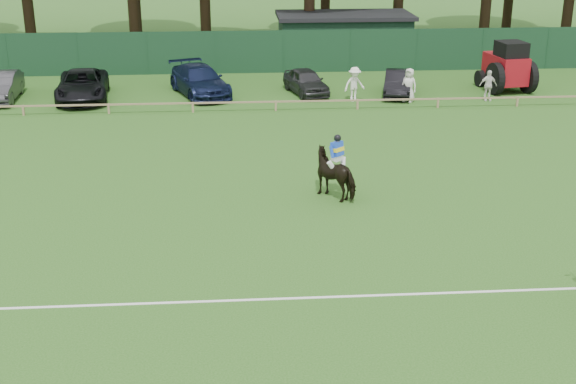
{
  "coord_description": "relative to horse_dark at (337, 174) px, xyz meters",
  "views": [
    {
      "loc": [
        -1.06,
        -18.32,
        9.42
      ],
      "look_at": [
        0.5,
        3.0,
        1.4
      ],
      "focal_mm": 48.0,
      "sensor_mm": 36.0,
      "label": 1
    }
  ],
  "objects": [
    {
      "name": "ground",
      "position": [
        -2.4,
        -6.2,
        -0.82
      ],
      "size": [
        160.0,
        160.0,
        0.0
      ],
      "primitive_type": "plane",
      "color": "#1E4C14",
      "rests_on": "ground"
    },
    {
      "name": "horse_dark",
      "position": [
        0.0,
        0.0,
        0.0
      ],
      "size": [
        1.97,
        2.02,
        1.64
      ],
      "primitive_type": "imported",
      "rotation": [
        0.0,
        0.0,
        3.9
      ],
      "color": "black",
      "rests_on": "ground"
    },
    {
      "name": "sedan_grey",
      "position": [
        -15.22,
        14.99,
        -0.11
      ],
      "size": [
        1.77,
        4.41,
        1.43
      ],
      "primitive_type": "imported",
      "rotation": [
        0.0,
        0.0,
        0.06
      ],
      "color": "#313033",
      "rests_on": "ground"
    },
    {
      "name": "suv_black",
      "position": [
        -11.11,
        14.79,
        -0.08
      ],
      "size": [
        3.01,
        5.57,
        1.48
      ],
      "primitive_type": "imported",
      "rotation": [
        0.0,
        0.0,
        0.11
      ],
      "color": "black",
      "rests_on": "ground"
    },
    {
      "name": "sedan_navy",
      "position": [
        -5.17,
        15.41,
        -0.06
      ],
      "size": [
        3.82,
        5.65,
        1.52
      ],
      "primitive_type": "imported",
      "rotation": [
        0.0,
        0.0,
        0.35
      ],
      "color": "#131B3C",
      "rests_on": "ground"
    },
    {
      "name": "hatch_grey",
      "position": [
        0.41,
        15.28,
        -0.16
      ],
      "size": [
        2.49,
        4.13,
        1.31
      ],
      "primitive_type": "imported",
      "rotation": [
        0.0,
        0.0,
        0.26
      ],
      "color": "#2D2D2F",
      "rests_on": "ground"
    },
    {
      "name": "estate_black",
      "position": [
        5.2,
        14.63,
        -0.18
      ],
      "size": [
        2.26,
        4.09,
        1.28
      ],
      "primitive_type": "imported",
      "rotation": [
        0.0,
        0.0,
        -0.25
      ],
      "color": "black",
      "rests_on": "ground"
    },
    {
      "name": "spectator_left",
      "position": [
        2.69,
        13.44,
        0.06
      ],
      "size": [
        1.29,
        1.01,
        1.75
      ],
      "primitive_type": "imported",
      "rotation": [
        0.0,
        0.0,
        0.36
      ],
      "color": "white",
      "rests_on": "ground"
    },
    {
      "name": "spectator_mid",
      "position": [
        9.49,
        13.09,
        -0.04
      ],
      "size": [
        0.94,
        0.45,
        1.57
      ],
      "primitive_type": "imported",
      "rotation": [
        0.0,
        0.0,
        0.07
      ],
      "color": "silver",
      "rests_on": "ground"
    },
    {
      "name": "spectator_right",
      "position": [
        5.43,
        13.15,
        0.03
      ],
      "size": [
        0.99,
        0.95,
        1.71
      ],
      "primitive_type": "imported",
      "rotation": [
        0.0,
        0.0,
        -0.68
      ],
      "color": "silver",
      "rests_on": "ground"
    },
    {
      "name": "rider_dark",
      "position": [
        0.01,
        -0.01,
        0.74
      ],
      "size": [
        0.78,
        0.74,
        1.41
      ],
      "rotation": [
        0.0,
        0.0,
        3.9
      ],
      "color": "silver",
      "rests_on": "ground"
    },
    {
      "name": "pitch_lines",
      "position": [
        -2.4,
        -9.7,
        -0.81
      ],
      "size": [
        60.0,
        5.1,
        0.01
      ],
      "color": "silver",
      "rests_on": "ground"
    },
    {
      "name": "pitch_rail",
      "position": [
        -2.4,
        11.8,
        -0.37
      ],
      "size": [
        62.1,
        0.1,
        0.5
      ],
      "color": "#997F5B",
      "rests_on": "ground"
    },
    {
      "name": "perimeter_fence",
      "position": [
        -2.4,
        20.8,
        0.43
      ],
      "size": [
        92.08,
        0.08,
        2.5
      ],
      "color": "#14351E",
      "rests_on": "ground"
    },
    {
      "name": "utility_shed",
      "position": [
        3.6,
        23.8,
        0.72
      ],
      "size": [
        8.4,
        4.4,
        3.04
      ],
      "color": "#14331E",
      "rests_on": "ground"
    },
    {
      "name": "tree_row",
      "position": [
        -0.4,
        28.8,
        -0.82
      ],
      "size": [
        96.0,
        12.0,
        21.0
      ],
      "primitive_type": null,
      "color": "#26561C",
      "rests_on": "ground"
    },
    {
      "name": "tractor",
      "position": [
        11.14,
        15.13,
        0.45
      ],
      "size": [
        2.55,
        3.46,
        2.68
      ],
      "rotation": [
        0.0,
        0.0,
        0.14
      ],
      "color": "maroon",
      "rests_on": "ground"
    }
  ]
}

